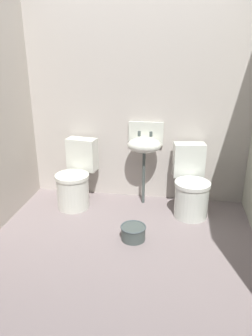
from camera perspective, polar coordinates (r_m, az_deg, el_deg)
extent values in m
cube|color=gray|center=(3.31, -0.79, -13.80)|extent=(3.07, 2.65, 0.08)
cube|color=beige|center=(3.94, 2.10, 11.33)|extent=(3.07, 0.10, 2.39)
cylinder|color=silver|center=(3.93, -9.34, -4.30)|extent=(0.43, 0.43, 0.38)
cylinder|color=silver|center=(3.85, -9.52, -1.47)|extent=(0.46, 0.46, 0.04)
cube|color=silver|center=(4.04, -7.75, 2.43)|extent=(0.38, 0.23, 0.40)
cylinder|color=silver|center=(3.76, 11.46, -5.71)|extent=(0.44, 0.44, 0.38)
cylinder|color=silver|center=(3.67, 11.69, -2.77)|extent=(0.46, 0.46, 0.04)
cube|color=silver|center=(3.88, 11.03, 1.44)|extent=(0.38, 0.24, 0.40)
cylinder|color=#47524F|center=(3.94, 3.13, -1.79)|extent=(0.04, 0.04, 0.66)
ellipsoid|color=silver|center=(3.80, 3.25, 4.07)|extent=(0.40, 0.32, 0.18)
cube|color=silver|center=(3.93, 3.53, 6.15)|extent=(0.42, 0.04, 0.28)
cylinder|color=#47524F|center=(3.83, 2.33, 6.10)|extent=(0.04, 0.04, 0.06)
cylinder|color=#47524F|center=(3.81, 4.43, 6.00)|extent=(0.04, 0.04, 0.06)
cylinder|color=#47524F|center=(3.32, 1.29, -11.40)|extent=(0.24, 0.24, 0.14)
torus|color=#465255|center=(3.29, 1.30, -10.35)|extent=(0.26, 0.26, 0.02)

